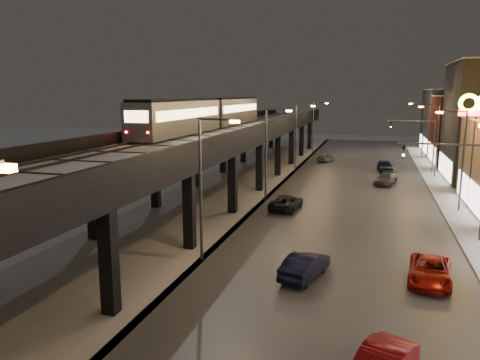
# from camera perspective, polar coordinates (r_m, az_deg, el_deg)

# --- Properties ---
(road_surface) EXTENTS (17.00, 120.00, 0.06)m
(road_surface) POSITION_cam_1_polar(r_m,az_deg,el_deg) (49.52, 13.46, -1.89)
(road_surface) COLOR #46474D
(road_surface) RESTS_ON ground
(sidewalk_right) EXTENTS (4.00, 120.00, 0.14)m
(sidewalk_right) POSITION_cam_1_polar(r_m,az_deg,el_deg) (50.14, 24.96, -2.40)
(sidewalk_right) COLOR #9FA1A8
(sidewalk_right) RESTS_ON ground
(under_viaduct_pavement) EXTENTS (11.00, 120.00, 0.06)m
(under_viaduct_pavement) POSITION_cam_1_polar(r_m,az_deg,el_deg) (51.82, -1.61, -1.06)
(under_viaduct_pavement) COLOR #9FA1A8
(under_viaduct_pavement) RESTS_ON ground
(elevated_viaduct) EXTENTS (9.00, 100.00, 6.30)m
(elevated_viaduct) POSITION_cam_1_polar(r_m,az_deg,el_deg) (48.01, -2.78, 4.76)
(elevated_viaduct) COLOR black
(elevated_viaduct) RESTS_ON ground
(viaduct_trackbed) EXTENTS (8.40, 100.00, 0.32)m
(viaduct_trackbed) POSITION_cam_1_polar(r_m,az_deg,el_deg) (48.06, -2.75, 5.69)
(viaduct_trackbed) COLOR #B2B7C1
(viaduct_trackbed) RESTS_ON elevated_viaduct
(viaduct_parapet_streetside) EXTENTS (0.30, 100.00, 1.10)m
(viaduct_parapet_streetside) POSITION_cam_1_polar(r_m,az_deg,el_deg) (46.84, 2.34, 6.14)
(viaduct_parapet_streetside) COLOR black
(viaduct_parapet_streetside) RESTS_ON elevated_viaduct
(viaduct_parapet_far) EXTENTS (0.30, 100.00, 1.10)m
(viaduct_parapet_far) POSITION_cam_1_polar(r_m,az_deg,el_deg) (49.62, -7.53, 6.30)
(viaduct_parapet_far) COLOR black
(viaduct_parapet_far) RESTS_ON elevated_viaduct
(building_e) EXTENTS (12.20, 12.20, 10.16)m
(building_e) POSITION_cam_1_polar(r_m,az_deg,el_deg) (76.97, 27.02, 5.39)
(building_e) COLOR #561815
(building_e) RESTS_ON ground
(building_f) EXTENTS (12.20, 16.20, 11.16)m
(building_f) POSITION_cam_1_polar(r_m,az_deg,el_deg) (90.70, 25.41, 6.44)
(building_f) COLOR #32333B
(building_f) RESTS_ON ground
(streetlight_left_1) EXTENTS (2.57, 0.28, 9.00)m
(streetlight_left_1) POSITION_cam_1_polar(r_m,az_deg,el_deg) (28.62, -4.32, 0.06)
(streetlight_left_1) COLOR #38383A
(streetlight_left_1) RESTS_ON ground
(streetlight_left_2) EXTENTS (2.57, 0.28, 9.00)m
(streetlight_left_2) POSITION_cam_1_polar(r_m,az_deg,el_deg) (45.75, 3.52, 3.99)
(streetlight_left_2) COLOR #38383A
(streetlight_left_2) RESTS_ON ground
(streetlight_right_2) EXTENTS (2.56, 0.28, 9.00)m
(streetlight_right_2) POSITION_cam_1_polar(r_m,az_deg,el_deg) (45.29, 25.25, 2.94)
(streetlight_right_2) COLOR #38383A
(streetlight_right_2) RESTS_ON ground
(streetlight_left_3) EXTENTS (2.57, 0.28, 9.00)m
(streetlight_left_3) POSITION_cam_1_polar(r_m,az_deg,el_deg) (63.36, 7.07, 5.74)
(streetlight_left_3) COLOR #38383A
(streetlight_left_3) RESTS_ON ground
(streetlight_right_3) EXTENTS (2.56, 0.28, 9.00)m
(streetlight_right_3) POSITION_cam_1_polar(r_m,az_deg,el_deg) (63.03, 22.72, 4.98)
(streetlight_right_3) COLOR #38383A
(streetlight_right_3) RESTS_ON ground
(streetlight_left_4) EXTENTS (2.57, 0.28, 9.00)m
(streetlight_left_4) POSITION_cam_1_polar(r_m,az_deg,el_deg) (81.15, 9.08, 6.72)
(streetlight_left_4) COLOR #38383A
(streetlight_left_4) RESTS_ON ground
(streetlight_right_4) EXTENTS (2.56, 0.28, 9.00)m
(streetlight_right_4) POSITION_cam_1_polar(r_m,az_deg,el_deg) (80.89, 21.30, 6.12)
(streetlight_right_4) COLOR #38383A
(streetlight_right_4) RESTS_ON ground
(traffic_light_rig_a) EXTENTS (6.10, 0.34, 7.00)m
(traffic_light_rig_a) POSITION_cam_1_polar(r_m,az_deg,el_deg) (36.45, 25.96, 0.10)
(traffic_light_rig_a) COLOR #38383A
(traffic_light_rig_a) RESTS_ON ground
(traffic_light_rig_b) EXTENTS (6.10, 0.34, 7.00)m
(traffic_light_rig_b) POSITION_cam_1_polar(r_m,az_deg,el_deg) (65.97, 21.61, 4.63)
(traffic_light_rig_b) COLOR #38383A
(traffic_light_rig_b) RESTS_ON ground
(subway_train) EXTENTS (2.79, 33.76, 3.33)m
(subway_train) POSITION_cam_1_polar(r_m,az_deg,el_deg) (52.99, -3.78, 8.17)
(subway_train) COLOR gray
(subway_train) RESTS_ON viaduct_trackbed
(car_near_white) EXTENTS (2.57, 4.57, 1.42)m
(car_near_white) POSITION_cam_1_polar(r_m,az_deg,el_deg) (27.34, 7.94, -10.37)
(car_near_white) COLOR black
(car_near_white) RESTS_ON ground
(car_mid_silver) EXTENTS (2.70, 5.00, 1.33)m
(car_mid_silver) POSITION_cam_1_polar(r_m,az_deg,el_deg) (42.50, 5.66, -2.80)
(car_mid_silver) COLOR black
(car_mid_silver) RESTS_ON ground
(car_far_white) EXTENTS (2.67, 4.01, 1.27)m
(car_far_white) POSITION_cam_1_polar(r_m,az_deg,el_deg) (73.40, 10.43, 2.67)
(car_far_white) COLOR slate
(car_far_white) RESTS_ON ground
(car_onc_dark) EXTENTS (2.71, 5.00, 1.33)m
(car_onc_dark) POSITION_cam_1_polar(r_m,az_deg,el_deg) (28.47, 22.15, -10.32)
(car_onc_dark) COLOR #940E07
(car_onc_dark) RESTS_ON ground
(car_onc_white) EXTENTS (2.95, 4.94, 1.34)m
(car_onc_white) POSITION_cam_1_polar(r_m,az_deg,el_deg) (56.29, 17.33, 0.06)
(car_onc_white) COLOR #3B3B3C
(car_onc_white) RESTS_ON ground
(car_onc_red) EXTENTS (2.31, 4.69, 1.54)m
(car_onc_red) POSITION_cam_1_polar(r_m,az_deg,el_deg) (65.54, 17.27, 1.57)
(car_onc_red) COLOR #0B1339
(car_onc_red) RESTS_ON ground
(sign_mcdonalds) EXTENTS (3.07, 0.37, 10.40)m
(sign_mcdonalds) POSITION_cam_1_polar(r_m,az_deg,el_deg) (46.62, 26.85, 7.05)
(sign_mcdonalds) COLOR #38383A
(sign_mcdonalds) RESTS_ON ground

